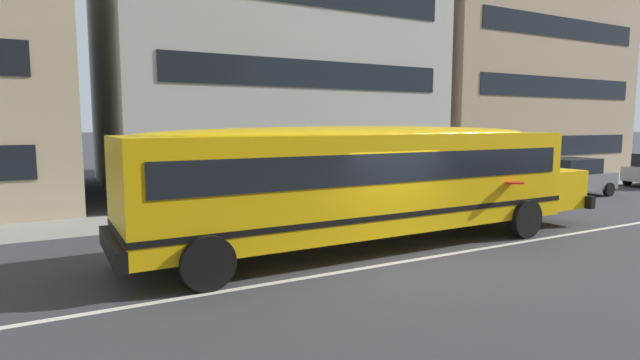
{
  "coord_description": "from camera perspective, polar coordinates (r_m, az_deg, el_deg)",
  "views": [
    {
      "loc": [
        -6.86,
        -8.75,
        3.11
      ],
      "look_at": [
        -1.68,
        0.8,
        1.88
      ],
      "focal_mm": 27.84,
      "sensor_mm": 36.0,
      "label": 1
    }
  ],
  "objects": [
    {
      "name": "apartment_block_far_centre",
      "position": [
        26.91,
        -7.72,
        13.94
      ],
      "size": [
        14.69,
        13.89,
        13.3
      ],
      "color": "#B7B7B2",
      "rests_on": "ground_plane"
    },
    {
      "name": "sidewalk_far",
      "position": [
        18.13,
        -5.83,
        -3.46
      ],
      "size": [
        120.0,
        3.0,
        0.01
      ],
      "primitive_type": "cube",
      "color": "gray",
      "rests_on": "ground_plane"
    },
    {
      "name": "school_bus",
      "position": [
        12.64,
        6.09,
        0.54
      ],
      "size": [
        13.74,
        3.26,
        3.06
      ],
      "rotation": [
        0.0,
        0.0,
        0.02
      ],
      "color": "yellow",
      "rests_on": "ground_plane"
    },
    {
      "name": "apartment_block_far_right",
      "position": [
        34.92,
        17.87,
        14.6
      ],
      "size": [
        14.5,
        12.08,
        16.5
      ],
      "color": "tan",
      "rests_on": "ground_plane"
    },
    {
      "name": "lane_centreline",
      "position": [
        11.54,
        9.38,
        -9.27
      ],
      "size": [
        110.0,
        0.16,
        0.01
      ],
      "primitive_type": "cube",
      "color": "silver",
      "rests_on": "ground_plane"
    },
    {
      "name": "ground_plane",
      "position": [
        11.54,
        9.38,
        -9.29
      ],
      "size": [
        400.0,
        400.0,
        0.0
      ],
      "primitive_type": "plane",
      "color": "#38383D"
    },
    {
      "name": "parked_car_grey_far_corner",
      "position": [
        24.1,
        26.93,
        0.34
      ],
      "size": [
        3.92,
        1.92,
        1.64
      ],
      "rotation": [
        0.0,
        0.0,
        -0.01
      ],
      "color": "gray",
      "rests_on": "ground_plane"
    }
  ]
}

